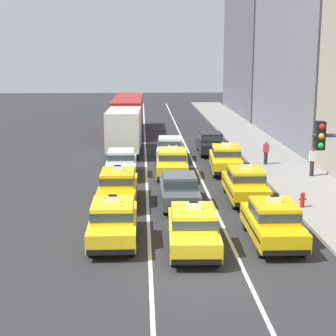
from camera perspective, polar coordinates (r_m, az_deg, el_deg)
ground_plane at (r=18.49m, az=3.26°, el=-11.39°), size 160.00×160.00×0.00m
lane_stripe_left_center at (r=37.57m, az=-2.35°, el=0.88°), size 0.14×80.00×0.01m
lane_stripe_center_right at (r=37.73m, az=2.52°, el=0.93°), size 0.14×80.00×0.01m
sidewalk_curb at (r=33.90m, az=12.77°, el=-0.54°), size 4.00×90.00×0.15m
taxi_left_nearest at (r=21.47m, az=-5.75°, el=-5.52°), size 1.83×4.57×1.96m
taxi_left_second at (r=26.80m, az=-5.25°, el=-1.90°), size 1.89×4.59×1.96m
sedan_left_third at (r=32.69m, az=-4.90°, el=0.64°), size 1.77×4.30×1.58m
box_truck_left_fourth at (r=39.67m, az=-4.56°, el=4.06°), size 2.47×7.03×3.27m
bus_left_fifth at (r=49.69m, az=-4.18°, el=5.77°), size 2.72×11.25×3.22m
taxi_center_nearest at (r=20.52m, az=2.64°, el=-6.31°), size 1.97×4.62×1.96m
sedan_center_second at (r=26.26m, az=1.19°, el=-2.21°), size 1.78×4.31×1.58m
taxi_center_third at (r=32.34m, az=0.49°, el=0.61°), size 2.08×4.66×1.96m
sedan_center_fourth at (r=37.34m, az=0.22°, el=2.14°), size 2.02×4.40×1.58m
taxi_right_nearest at (r=21.70m, az=10.94°, el=-5.49°), size 1.87×4.58×1.96m
taxi_right_second at (r=27.47m, az=8.11°, el=-1.62°), size 1.90×4.59×1.96m
taxi_right_third at (r=33.67m, az=6.08°, el=1.01°), size 2.11×4.67×1.96m
sedan_right_fourth at (r=39.58m, az=4.47°, el=2.68°), size 1.82×4.33×1.58m
pedestrian_near_crosswalk at (r=33.00m, az=14.85°, el=0.65°), size 0.36×0.24×1.68m
pedestrian_mid_block at (r=35.77m, az=10.21°, el=1.61°), size 0.36×0.24×1.52m
fire_hydrant at (r=26.42m, az=13.90°, el=-3.16°), size 0.36×0.22×0.73m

